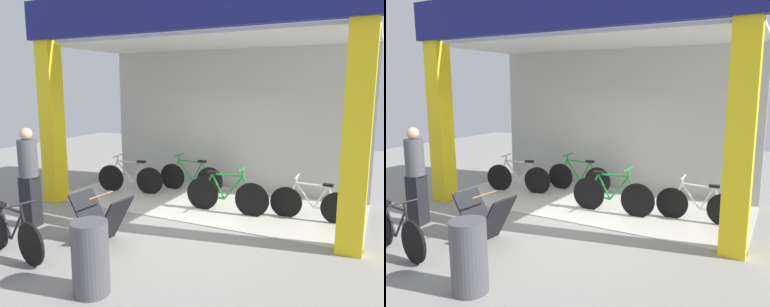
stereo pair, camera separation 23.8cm
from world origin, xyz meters
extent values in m
plane|color=gray|center=(0.00, 0.00, 0.00)|extent=(20.48, 20.48, 0.00)
cube|color=beige|center=(0.00, 1.32, 0.01)|extent=(6.24, 2.65, 0.02)
cube|color=#B7B7B2|center=(0.00, 2.65, 1.66)|extent=(6.24, 0.12, 3.32)
cube|color=yellow|center=(-2.93, 0.00, 1.66)|extent=(0.37, 0.36, 3.32)
cube|color=yellow|center=(2.93, 0.00, 1.66)|extent=(0.37, 0.36, 3.32)
cube|color=navy|center=(0.00, -0.15, 3.69)|extent=(6.44, 0.20, 0.74)
cube|color=silver|center=(0.00, 1.32, 3.29)|extent=(6.24, 2.65, 0.06)
cylinder|color=black|center=(0.15, 0.83, 0.33)|extent=(0.65, 0.06, 0.65)
cylinder|color=black|center=(1.15, 0.86, 0.33)|extent=(0.65, 0.06, 0.65)
cylinder|color=#198C33|center=(0.38, 0.84, 0.30)|extent=(0.44, 0.05, 0.08)
cylinder|color=#198C33|center=(0.47, 0.84, 0.51)|extent=(0.29, 0.04, 0.49)
cylinder|color=#198C33|center=(0.79, 0.85, 0.52)|extent=(0.40, 0.05, 0.51)
cylinder|color=#198C33|center=(0.66, 0.85, 0.76)|extent=(0.63, 0.05, 0.05)
cylinder|color=#198C33|center=(0.26, 0.84, 0.54)|extent=(0.22, 0.04, 0.44)
cylinder|color=#198C33|center=(1.05, 0.86, 0.55)|extent=(0.20, 0.04, 0.45)
cylinder|color=#198C33|center=(0.96, 0.86, 0.83)|extent=(0.06, 0.04, 0.14)
cylinder|color=#198C33|center=(0.95, 0.86, 0.90)|extent=(0.05, 0.46, 0.03)
cube|color=black|center=(0.35, 0.84, 0.78)|extent=(0.20, 0.10, 0.05)
cylinder|color=black|center=(-1.39, 1.29, 0.31)|extent=(0.62, 0.16, 0.62)
cylinder|color=black|center=(-2.34, 1.10, 0.31)|extent=(0.62, 0.16, 0.62)
cylinder|color=silver|center=(-1.61, 1.24, 0.29)|extent=(0.42, 0.11, 0.08)
cylinder|color=silver|center=(-1.70, 1.23, 0.49)|extent=(0.27, 0.09, 0.47)
cylinder|color=silver|center=(-1.99, 1.17, 0.50)|extent=(0.38, 0.11, 0.49)
cylinder|color=silver|center=(-1.87, 1.19, 0.73)|extent=(0.59, 0.15, 0.05)
cylinder|color=silver|center=(-1.49, 1.27, 0.52)|extent=(0.21, 0.07, 0.42)
cylinder|color=silver|center=(-2.24, 1.12, 0.52)|extent=(0.19, 0.07, 0.43)
cylinder|color=silver|center=(-2.16, 1.14, 0.80)|extent=(0.06, 0.04, 0.13)
cylinder|color=silver|center=(-2.15, 1.14, 0.86)|extent=(0.11, 0.43, 0.03)
cube|color=black|center=(-1.58, 1.25, 0.75)|extent=(0.20, 0.13, 0.05)
cylinder|color=black|center=(-0.19, 1.93, 0.31)|extent=(0.62, 0.06, 0.62)
cylinder|color=black|center=(-1.15, 1.90, 0.31)|extent=(0.62, 0.06, 0.62)
cylinder|color=#198C33|center=(-0.41, 1.93, 0.29)|extent=(0.42, 0.05, 0.08)
cylinder|color=#198C33|center=(-0.50, 1.92, 0.49)|extent=(0.27, 0.04, 0.47)
cylinder|color=#198C33|center=(-0.80, 1.91, 0.50)|extent=(0.38, 0.05, 0.49)
cylinder|color=#198C33|center=(-0.68, 1.92, 0.72)|extent=(0.60, 0.05, 0.05)
cylinder|color=#198C33|center=(-0.29, 1.93, 0.51)|extent=(0.21, 0.04, 0.42)
cylinder|color=#198C33|center=(-1.05, 1.90, 0.52)|extent=(0.19, 0.04, 0.43)
cylinder|color=#198C33|center=(-0.96, 1.91, 0.79)|extent=(0.05, 0.04, 0.13)
cylinder|color=#198C33|center=(-0.95, 1.91, 0.85)|extent=(0.05, 0.43, 0.03)
cube|color=black|center=(-0.38, 1.93, 0.74)|extent=(0.19, 0.10, 0.05)
cylinder|color=black|center=(2.64, 1.15, 0.29)|extent=(0.59, 0.07, 0.59)
cylinder|color=black|center=(1.73, 1.11, 0.29)|extent=(0.59, 0.07, 0.59)
cylinder|color=white|center=(2.42, 1.14, 0.27)|extent=(0.39, 0.05, 0.08)
cylinder|color=white|center=(2.34, 1.14, 0.46)|extent=(0.26, 0.04, 0.44)
cylinder|color=white|center=(2.06, 1.13, 0.47)|extent=(0.36, 0.05, 0.46)
cylinder|color=white|center=(2.18, 1.13, 0.68)|extent=(0.56, 0.06, 0.05)
cylinder|color=white|center=(2.54, 1.15, 0.48)|extent=(0.19, 0.04, 0.39)
cylinder|color=white|center=(1.82, 1.12, 0.49)|extent=(0.18, 0.04, 0.41)
cylinder|color=white|center=(1.91, 1.12, 0.75)|extent=(0.05, 0.03, 0.12)
cylinder|color=white|center=(1.91, 1.12, 0.80)|extent=(0.05, 0.41, 0.03)
cube|color=black|center=(2.46, 1.15, 0.70)|extent=(0.18, 0.10, 0.04)
cylinder|color=black|center=(-0.90, -2.42, 0.30)|extent=(0.61, 0.15, 0.61)
cylinder|color=black|center=(-1.61, -2.29, 0.28)|extent=(0.41, 0.11, 0.08)
cylinder|color=black|center=(-1.52, -2.30, 0.48)|extent=(0.27, 0.08, 0.46)
cylinder|color=black|center=(-1.24, -2.36, 0.49)|extent=(0.37, 0.10, 0.48)
cylinder|color=black|center=(-1.35, -2.34, 0.71)|extent=(0.58, 0.14, 0.05)
cylinder|color=black|center=(-0.99, -2.40, 0.51)|extent=(0.19, 0.07, 0.42)
cylinder|color=black|center=(-1.08, -2.39, 0.78)|extent=(0.06, 0.04, 0.13)
cylinder|color=black|center=(-1.08, -2.39, 0.84)|extent=(0.11, 0.42, 0.03)
cube|color=black|center=(-1.64, -2.28, 0.73)|extent=(0.20, 0.13, 0.05)
cube|color=black|center=(-0.81, -1.31, 0.38)|extent=(0.50, 0.54, 0.77)
cube|color=black|center=(-0.36, -1.33, 0.38)|extent=(0.50, 0.54, 0.77)
cylinder|color=olive|center=(-0.59, -1.32, 0.75)|extent=(0.06, 0.52, 0.03)
cube|color=black|center=(-2.13, -1.35, 0.45)|extent=(0.29, 0.33, 0.89)
cylinder|color=#4C4C51|center=(-2.13, -1.35, 1.21)|extent=(0.37, 0.37, 0.64)
sphere|color=#D8AD8C|center=(-2.13, -1.35, 1.63)|extent=(0.21, 0.21, 0.21)
cylinder|color=#4C4C51|center=(0.32, -2.61, 0.44)|extent=(0.43, 0.43, 0.89)
camera|label=1|loc=(3.28, -5.84, 2.42)|focal=36.05mm
camera|label=2|loc=(3.49, -5.73, 2.42)|focal=36.05mm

